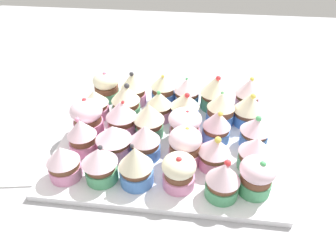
# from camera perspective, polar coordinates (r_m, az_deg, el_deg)

# --- Properties ---
(ground_plane) EXTENTS (1.80, 1.80, 0.03)m
(ground_plane) POSITION_cam_1_polar(r_m,az_deg,el_deg) (0.65, 0.00, -4.06)
(ground_plane) COLOR #9E9EA3
(baking_tray) EXTENTS (0.43, 0.36, 0.01)m
(baking_tray) POSITION_cam_1_polar(r_m,az_deg,el_deg) (0.63, 0.00, -2.62)
(baking_tray) COLOR silver
(baking_tray) RESTS_ON ground_plane
(cupcake_0) EXTENTS (0.06, 0.06, 0.06)m
(cupcake_0) POSITION_cam_1_polar(r_m,az_deg,el_deg) (0.56, -18.81, -6.33)
(cupcake_0) COLOR pink
(cupcake_0) RESTS_ON baking_tray
(cupcake_1) EXTENTS (0.06, 0.06, 0.07)m
(cupcake_1) POSITION_cam_1_polar(r_m,az_deg,el_deg) (0.53, -12.47, -6.81)
(cupcake_1) COLOR #4C9E6B
(cupcake_1) RESTS_ON baking_tray
(cupcake_2) EXTENTS (0.06, 0.06, 0.08)m
(cupcake_2) POSITION_cam_1_polar(r_m,az_deg,el_deg) (0.51, -5.98, -7.26)
(cupcake_2) COLOR #477AC6
(cupcake_2) RESTS_ON baking_tray
(cupcake_3) EXTENTS (0.06, 0.06, 0.07)m
(cupcake_3) POSITION_cam_1_polar(r_m,az_deg,el_deg) (0.51, 2.03, -8.35)
(cupcake_3) COLOR pink
(cupcake_3) RESTS_ON baking_tray
(cupcake_4) EXTENTS (0.06, 0.06, 0.07)m
(cupcake_4) POSITION_cam_1_polar(r_m,az_deg,el_deg) (0.50, 10.13, -9.77)
(cupcake_4) COLOR #4C9E6B
(cupcake_4) RESTS_ON baking_tray
(cupcake_5) EXTENTS (0.06, 0.06, 0.07)m
(cupcake_5) POSITION_cam_1_polar(r_m,az_deg,el_deg) (0.52, 16.08, -8.84)
(cupcake_5) COLOR #4C9E6B
(cupcake_5) RESTS_ON baking_tray
(cupcake_6) EXTENTS (0.05, 0.05, 0.07)m
(cupcake_6) POSITION_cam_1_polar(r_m,az_deg,el_deg) (0.60, -15.63, -1.71)
(cupcake_6) COLOR pink
(cupcake_6) RESTS_ON baking_tray
(cupcake_7) EXTENTS (0.07, 0.07, 0.07)m
(cupcake_7) POSITION_cam_1_polar(r_m,az_deg,el_deg) (0.58, -10.01, -2.60)
(cupcake_7) COLOR pink
(cupcake_7) RESTS_ON baking_tray
(cupcake_8) EXTENTS (0.06, 0.06, 0.07)m
(cupcake_8) POSITION_cam_1_polar(r_m,az_deg,el_deg) (0.57, -4.27, -2.82)
(cupcake_8) COLOR #477AC6
(cupcake_8) RESTS_ON baking_tray
(cupcake_9) EXTENTS (0.06, 0.06, 0.08)m
(cupcake_9) POSITION_cam_1_polar(r_m,az_deg,el_deg) (0.55, 3.17, -3.69)
(cupcake_9) COLOR pink
(cupcake_9) RESTS_ON baking_tray
(cupcake_10) EXTENTS (0.06, 0.06, 0.07)m
(cupcake_10) POSITION_cam_1_polar(r_m,az_deg,el_deg) (0.55, 8.54, -4.74)
(cupcake_10) COLOR pink
(cupcake_10) RESTS_ON baking_tray
(cupcake_11) EXTENTS (0.06, 0.06, 0.07)m
(cupcake_11) POSITION_cam_1_polar(r_m,az_deg,el_deg) (0.56, 15.83, -4.76)
(cupcake_11) COLOR #4C9E6B
(cupcake_11) RESTS_ON baking_tray
(cupcake_12) EXTENTS (0.06, 0.06, 0.08)m
(cupcake_12) POSITION_cam_1_polar(r_m,az_deg,el_deg) (0.64, -14.71, 1.75)
(cupcake_12) COLOR pink
(cupcake_12) RESTS_ON baking_tray
(cupcake_13) EXTENTS (0.06, 0.06, 0.08)m
(cupcake_13) POSITION_cam_1_polar(r_m,az_deg,el_deg) (0.63, -8.64, 1.59)
(cupcake_13) COLOR pink
(cupcake_13) RESTS_ON baking_tray
(cupcake_14) EXTENTS (0.06, 0.06, 0.07)m
(cupcake_14) POSITION_cam_1_polar(r_m,az_deg,el_deg) (0.61, -3.56, 1.25)
(cupcake_14) COLOR #4C9E6B
(cupcake_14) RESTS_ON baking_tray
(cupcake_15) EXTENTS (0.07, 0.07, 0.07)m
(cupcake_15) POSITION_cam_1_polar(r_m,az_deg,el_deg) (0.60, 3.10, -0.08)
(cupcake_15) COLOR pink
(cupcake_15) RESTS_ON baking_tray
(cupcake_16) EXTENTS (0.05, 0.05, 0.07)m
(cupcake_16) POSITION_cam_1_polar(r_m,az_deg,el_deg) (0.61, 9.01, 0.04)
(cupcake_16) COLOR #477AC6
(cupcake_16) RESTS_ON baking_tray
(cupcake_17) EXTENTS (0.06, 0.06, 0.07)m
(cupcake_17) POSITION_cam_1_polar(r_m,az_deg,el_deg) (0.62, 15.80, -0.69)
(cupcake_17) COLOR #477AC6
(cupcake_17) RESTS_ON baking_tray
(cupcake_18) EXTENTS (0.06, 0.06, 0.06)m
(cupcake_18) POSITION_cam_1_polar(r_m,az_deg,el_deg) (0.69, -13.25, 4.08)
(cupcake_18) COLOR pink
(cupcake_18) RESTS_ON baking_tray
(cupcake_19) EXTENTS (0.06, 0.06, 0.08)m
(cupcake_19) POSITION_cam_1_polar(r_m,az_deg,el_deg) (0.68, -7.81, 4.65)
(cupcake_19) COLOR #4C9E6B
(cupcake_19) RESTS_ON baking_tray
(cupcake_20) EXTENTS (0.05, 0.05, 0.07)m
(cupcake_20) POSITION_cam_1_polar(r_m,az_deg,el_deg) (0.66, -1.63, 3.85)
(cupcake_20) COLOR pink
(cupcake_20) RESTS_ON baking_tray
(cupcake_21) EXTENTS (0.06, 0.06, 0.07)m
(cupcake_21) POSITION_cam_1_polar(r_m,az_deg,el_deg) (0.66, 3.14, 3.58)
(cupcake_21) COLOR #477AC6
(cupcake_21) RESTS_ON baking_tray
(cupcake_22) EXTENTS (0.06, 0.06, 0.08)m
(cupcake_22) POSITION_cam_1_polar(r_m,az_deg,el_deg) (0.66, 9.75, 3.20)
(cupcake_22) COLOR #477AC6
(cupcake_22) RESTS_ON baking_tray
(cupcake_23) EXTENTS (0.06, 0.06, 0.08)m
(cupcake_23) POSITION_cam_1_polar(r_m,az_deg,el_deg) (0.67, 14.73, 3.18)
(cupcake_23) COLOR #477AC6
(cupcake_23) RESTS_ON baking_tray
(cupcake_24) EXTENTS (0.06, 0.06, 0.07)m
(cupcake_24) POSITION_cam_1_polar(r_m,az_deg,el_deg) (0.75, -11.37, 7.28)
(cupcake_24) COLOR #4C9E6B
(cupcake_24) RESTS_ON baking_tray
(cupcake_25) EXTENTS (0.06, 0.06, 0.08)m
(cupcake_25) POSITION_cam_1_polar(r_m,az_deg,el_deg) (0.72, -6.40, 7.12)
(cupcake_25) COLOR pink
(cupcake_25) RESTS_ON baking_tray
(cupcake_26) EXTENTS (0.06, 0.06, 0.07)m
(cupcake_26) POSITION_cam_1_polar(r_m,az_deg,el_deg) (0.72, -0.91, 7.00)
(cupcake_26) COLOR #477AC6
(cupcake_26) RESTS_ON baking_tray
(cupcake_27) EXTENTS (0.06, 0.06, 0.07)m
(cupcake_27) POSITION_cam_1_polar(r_m,az_deg,el_deg) (0.72, 3.52, 6.36)
(cupcake_27) COLOR #477AC6
(cupcake_27) RESTS_ON baking_tray
(cupcake_28) EXTENTS (0.07, 0.07, 0.08)m
(cupcake_28) POSITION_cam_1_polar(r_m,az_deg,el_deg) (0.71, 8.71, 6.31)
(cupcake_28) COLOR #4C9E6B
(cupcake_28) RESTS_ON baking_tray
(cupcake_29) EXTENTS (0.06, 0.06, 0.08)m
(cupcake_29) POSITION_cam_1_polar(r_m,az_deg,el_deg) (0.72, 14.63, 5.88)
(cupcake_29) COLOR pink
(cupcake_29) RESTS_ON baking_tray
(napkin) EXTENTS (0.13, 0.17, 0.01)m
(napkin) POSITION_cam_1_polar(r_m,az_deg,el_deg) (0.66, -26.01, -5.21)
(napkin) COLOR white
(napkin) RESTS_ON ground_plane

